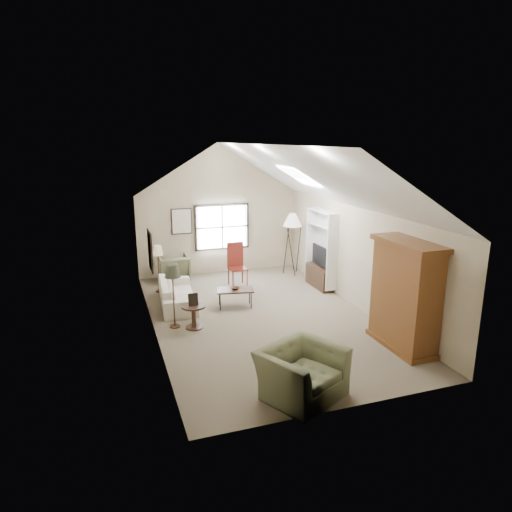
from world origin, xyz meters
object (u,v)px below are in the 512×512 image
object	(u,v)px
side_table	(194,317)
side_chair	(238,265)
armchair_near	(301,373)
armchair_far	(174,268)
armoire	(405,295)
coffee_table	(235,298)
sofa	(177,293)

from	to	relation	value
side_table	side_chair	bearing A→B (deg)	55.25
armchair_near	armchair_far	distance (m)	6.97
armoire	side_chair	bearing A→B (deg)	112.69
armchair_near	side_table	size ratio (longest dim) A/B	2.38
armoire	side_chair	size ratio (longest dim) A/B	1.77
armoire	coffee_table	xyz separation A→B (m)	(-2.58, 3.25, -0.87)
coffee_table	side_table	xyz separation A→B (m)	(-1.24, -0.97, 0.03)
side_chair	armchair_near	bearing A→B (deg)	-98.29
armchair_near	armchair_far	world-z (taller)	armchair_near
side_table	side_chair	size ratio (longest dim) A/B	0.43
armoire	side_table	xyz separation A→B (m)	(-3.82, 2.27, -0.83)
armchair_far	coffee_table	xyz separation A→B (m)	(1.11, -2.62, -0.16)
sofa	coffee_table	distance (m)	1.48
side_chair	armchair_far	bearing A→B (deg)	146.93
armoire	coffee_table	distance (m)	4.24
sofa	coffee_table	bearing A→B (deg)	-110.92
armchair_far	coffee_table	distance (m)	2.85
armchair_far	armchair_near	bearing A→B (deg)	97.44
armoire	coffee_table	size ratio (longest dim) A/B	2.42
armoire	armchair_near	distance (m)	2.97
armoire	coffee_table	bearing A→B (deg)	128.52
armoire	armchair_far	bearing A→B (deg)	122.20
sofa	side_chair	xyz separation A→B (m)	(1.89, 0.98, 0.31)
side_table	coffee_table	bearing A→B (deg)	38.05
armchair_far	side_chair	size ratio (longest dim) A/B	0.70
coffee_table	armchair_near	bearing A→B (deg)	-91.58
armoire	armchair_near	size ratio (longest dim) A/B	1.73
armchair_near	coffee_table	world-z (taller)	armchair_near
armchair_far	side_table	world-z (taller)	armchair_far
armchair_far	side_table	distance (m)	3.60
armchair_near	side_table	distance (m)	3.49
armoire	armchair_near	world-z (taller)	armoire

